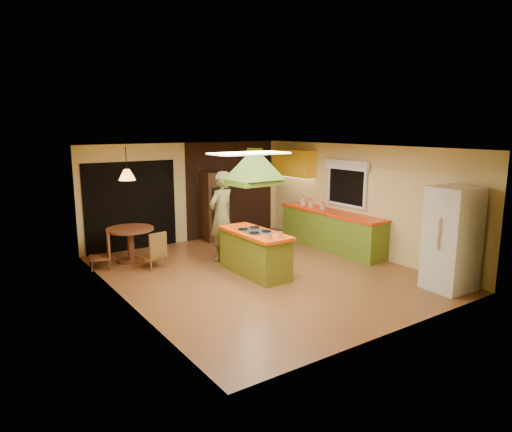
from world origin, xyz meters
TOP-DOWN VIEW (x-y plane):
  - ground at (0.00, 0.00)m, footprint 6.50×6.50m
  - room_walls at (0.00, 0.00)m, footprint 5.50×6.50m
  - ceiling_plane at (0.00, 0.00)m, footprint 6.50×6.50m
  - brick_panel at (1.25, 3.23)m, footprint 2.64×0.03m
  - nook_opening at (-1.50, 3.23)m, footprint 2.20×0.03m
  - right_counter at (2.45, 0.60)m, footprint 0.62×3.05m
  - upper_cabinets at (2.57, 2.20)m, footprint 0.34×1.40m
  - window_right at (2.70, 0.40)m, footprint 0.12×1.35m
  - fluor_panel at (-1.10, -1.20)m, footprint 1.20×0.60m
  - kitchen_island at (-0.14, 0.06)m, footprint 0.70×1.73m
  - range_hood at (-0.14, 0.06)m, footprint 1.00×0.75m
  - man at (-0.19, 1.27)m, footprint 0.83×0.68m
  - refrigerator at (2.27, -2.64)m, footprint 0.81×0.77m
  - wall_oven at (0.58, 2.95)m, footprint 0.62×0.63m
  - dining_table at (-1.89, 2.25)m, footprint 1.00×1.00m
  - chair_left at (-2.59, 2.15)m, footprint 0.49×0.49m
  - chair_near at (-1.64, 1.60)m, footprint 0.49×0.49m
  - pendant_lamp at (-1.89, 2.25)m, footprint 0.37×0.37m
  - canister_large at (2.40, 1.59)m, footprint 0.17×0.17m
  - canister_medium at (2.40, 1.30)m, footprint 0.14×0.14m
  - canister_small at (2.40, 0.86)m, footprint 0.16×0.16m

SIDE VIEW (x-z plane):
  - ground at x=0.00m, z-range 0.00..0.00m
  - chair_left at x=-2.59m, z-range 0.00..0.75m
  - chair_near at x=-1.64m, z-range 0.00..0.77m
  - kitchen_island at x=-0.14m, z-range 0.00..0.88m
  - right_counter at x=2.45m, z-range 0.00..0.92m
  - dining_table at x=-1.89m, z-range 0.15..0.90m
  - wall_oven at x=0.58m, z-range 0.00..1.77m
  - refrigerator at x=2.27m, z-range 0.00..1.87m
  - man at x=-0.19m, z-range 0.00..1.96m
  - canister_small at x=2.40m, z-range 0.92..1.09m
  - canister_medium at x=2.40m, z-range 0.92..1.09m
  - canister_large at x=2.40m, z-range 0.92..1.15m
  - nook_opening at x=-1.50m, z-range 0.00..2.10m
  - room_walls at x=0.00m, z-range -2.00..4.50m
  - brick_panel at x=1.25m, z-range 0.00..2.50m
  - window_right at x=2.70m, z-range 1.24..2.30m
  - pendant_lamp at x=-1.89m, z-range 1.79..2.01m
  - upper_cabinets at x=2.57m, z-range 1.60..2.30m
  - range_hood at x=-0.14m, z-range 1.86..2.65m
  - fluor_panel at x=-1.10m, z-range 2.47..2.50m
  - ceiling_plane at x=0.00m, z-range 2.50..2.50m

